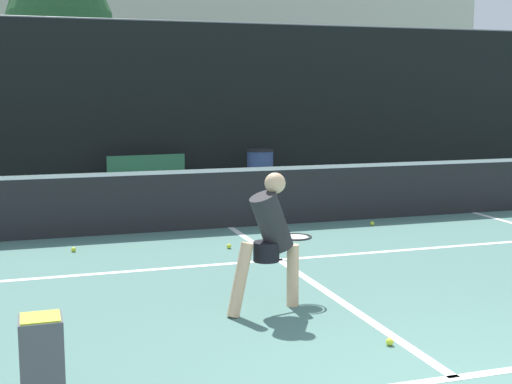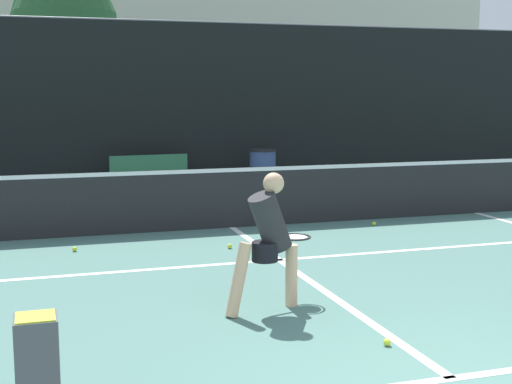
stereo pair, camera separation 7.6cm
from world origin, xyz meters
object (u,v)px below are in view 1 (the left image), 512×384
Objects in this scene: player_practicing at (271,236)px; ball_hopper at (42,366)px; trash_bin at (260,172)px; parked_car at (212,154)px; courtside_bench at (148,175)px.

player_practicing is 1.94× the size of ball_hopper.
parked_car is (-0.26, 3.01, 0.12)m from trash_bin.
trash_bin reaches higher than ball_hopper.
trash_bin is 0.24× the size of parked_car.
ball_hopper is at bearing -107.09° from courtside_bench.
trash_bin is (4.58, 9.35, 0.10)m from ball_hopper.
ball_hopper is 0.44× the size of courtside_bench.
player_practicing is 0.35× the size of parked_car.
courtside_bench is (2.26, 9.56, 0.10)m from ball_hopper.
ball_hopper is 9.82m from courtside_bench.
player_practicing is 7.77m from courtside_bench.
courtside_bench is at bearing 175.00° from trash_bin.
trash_bin is at bearing -8.77° from courtside_bench.
player_practicing is 2.87m from ball_hopper.
player_practicing is 1.46× the size of trash_bin.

